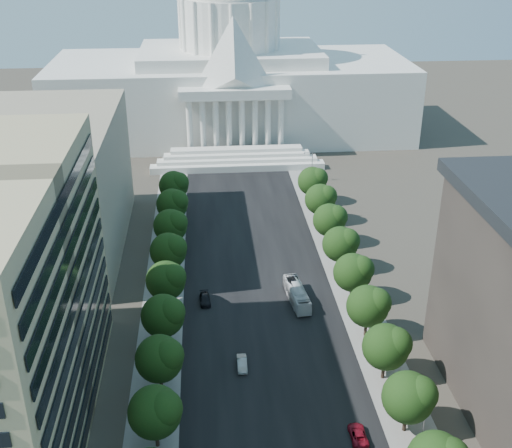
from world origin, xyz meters
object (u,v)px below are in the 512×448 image
object	(u,v)px
car_silver	(242,364)
city_bus	(297,294)
car_red	(358,434)
car_dark_b	(205,299)

from	to	relation	value
car_silver	city_bus	world-z (taller)	city_bus
car_red	city_bus	world-z (taller)	city_bus
car_red	car_dark_b	bearing A→B (deg)	-60.73
car_silver	car_red	xyz separation A→B (m)	(15.68, -17.65, -0.06)
car_silver	city_bus	xyz separation A→B (m)	(12.05, 19.53, 0.91)
car_silver	car_red	size ratio (longest dim) A/B	0.92
car_red	city_bus	size ratio (longest dim) A/B	0.42
car_dark_b	city_bus	bearing A→B (deg)	-7.58
car_dark_b	city_bus	xyz separation A→B (m)	(17.98, -1.16, 0.95)
car_silver	car_dark_b	distance (m)	21.53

